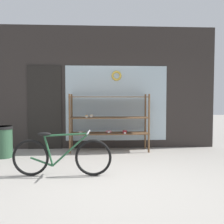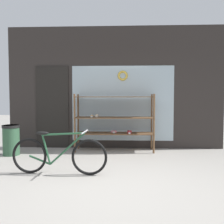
% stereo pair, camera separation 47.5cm
% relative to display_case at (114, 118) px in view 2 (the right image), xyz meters
% --- Properties ---
extents(ground_plane, '(30.00, 30.00, 0.00)m').
position_rel_display_case_xyz_m(ground_plane, '(0.01, -2.38, -0.81)').
color(ground_plane, gray).
extents(storefront_facade, '(5.48, 0.13, 3.10)m').
position_rel_display_case_xyz_m(storefront_facade, '(-0.04, 0.39, 0.70)').
color(storefront_facade, '#2D2826').
rests_on(storefront_facade, ground_plane).
extents(display_case, '(1.89, 0.50, 1.38)m').
position_rel_display_case_xyz_m(display_case, '(0.00, 0.00, 0.00)').
color(display_case, brown).
rests_on(display_case, ground_plane).
extents(bicycle, '(1.64, 0.46, 0.74)m').
position_rel_display_case_xyz_m(bicycle, '(-0.87, -1.91, -0.48)').
color(bicycle, black).
rests_on(bicycle, ground_plane).
extents(trash_bin, '(0.38, 0.38, 0.68)m').
position_rel_display_case_xyz_m(trash_bin, '(-2.30, -0.55, -0.44)').
color(trash_bin, '#2D5138').
rests_on(trash_bin, ground_plane).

